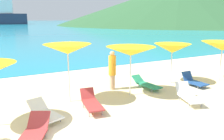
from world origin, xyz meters
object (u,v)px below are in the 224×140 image
(lounge_chair_5, at_px, (146,84))
(lounge_chair_9, at_px, (45,112))
(umbrella_7, at_px, (172,48))
(lounge_chair_10, at_px, (33,132))
(umbrella_5, at_px, (68,49))
(beachgoer_3, at_px, (112,69))
(lounge_chair_4, at_px, (188,95))
(lounge_chair_0, at_px, (91,102))
(umbrella_6, at_px, (131,51))
(umbrella_8, at_px, (222,46))
(lounge_chair_1, at_px, (194,81))

(lounge_chair_5, relative_size, lounge_chair_9, 1.11)
(umbrella_7, relative_size, lounge_chair_10, 1.25)
(umbrella_5, xyz_separation_m, beachgoer_3, (2.34, 0.61, -1.19))
(umbrella_5, relative_size, lounge_chair_4, 1.48)
(lounge_chair_9, bearing_deg, lounge_chair_4, -29.14)
(lounge_chair_4, height_order, lounge_chair_9, lounge_chair_4)
(lounge_chair_0, bearing_deg, umbrella_5, 117.91)
(lounge_chair_4, xyz_separation_m, beachgoer_3, (-1.91, 3.00, 0.69))
(lounge_chair_0, height_order, lounge_chair_4, lounge_chair_4)
(umbrella_7, height_order, lounge_chair_0, umbrella_7)
(umbrella_5, relative_size, umbrella_6, 1.09)
(umbrella_5, xyz_separation_m, lounge_chair_4, (4.24, -2.39, -1.88))
(umbrella_6, bearing_deg, beachgoer_3, 105.52)
(umbrella_8, xyz_separation_m, beachgoer_3, (-6.03, 1.39, -0.92))
(umbrella_8, bearing_deg, umbrella_6, 177.15)
(umbrella_8, distance_m, beachgoer_3, 6.26)
(lounge_chair_10, bearing_deg, beachgoer_3, 64.45)
(umbrella_6, bearing_deg, lounge_chair_10, -156.02)
(lounge_chair_1, bearing_deg, umbrella_5, 172.25)
(lounge_chair_5, bearing_deg, lounge_chair_10, -162.59)
(umbrella_6, distance_m, umbrella_7, 3.04)
(lounge_chair_9, distance_m, lounge_chair_10, 1.40)
(lounge_chair_0, relative_size, lounge_chair_5, 0.92)
(beachgoer_3, bearing_deg, lounge_chair_1, -158.40)
(lounge_chair_1, distance_m, lounge_chair_10, 8.32)
(umbrella_5, bearing_deg, lounge_chair_0, -70.74)
(lounge_chair_5, bearing_deg, lounge_chair_0, -166.57)
(lounge_chair_0, distance_m, lounge_chair_5, 3.68)
(umbrella_5, relative_size, lounge_chair_1, 1.82)
(umbrella_8, xyz_separation_m, lounge_chair_9, (-9.66, -0.45, -1.65))
(lounge_chair_4, height_order, lounge_chair_5, lounge_chair_4)
(lounge_chair_0, bearing_deg, umbrella_7, 23.29)
(lounge_chair_1, height_order, beachgoer_3, beachgoer_3)
(umbrella_5, relative_size, umbrella_7, 1.14)
(lounge_chair_4, distance_m, lounge_chair_10, 6.11)
(lounge_chair_1, height_order, lounge_chair_10, lounge_chair_1)
(lounge_chair_0, height_order, lounge_chair_9, lounge_chair_0)
(umbrella_5, height_order, umbrella_6, umbrella_5)
(lounge_chair_0, distance_m, lounge_chair_4, 3.98)
(umbrella_7, xyz_separation_m, lounge_chair_5, (-1.72, -0.13, -1.63))
(lounge_chair_4, bearing_deg, lounge_chair_0, -177.44)
(lounge_chair_4, xyz_separation_m, lounge_chair_5, (-0.34, 2.38, -0.08))
(lounge_chair_1, bearing_deg, umbrella_8, 1.76)
(umbrella_8, relative_size, lounge_chair_4, 1.45)
(umbrella_6, distance_m, beachgoer_3, 1.52)
(umbrella_6, relative_size, lounge_chair_1, 1.68)
(lounge_chair_0, xyz_separation_m, beachgoer_3, (1.91, 1.84, 0.69))
(umbrella_7, distance_m, lounge_chair_1, 1.99)
(lounge_chair_1, height_order, lounge_chair_4, lounge_chair_4)
(umbrella_5, bearing_deg, beachgoer_3, 14.54)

